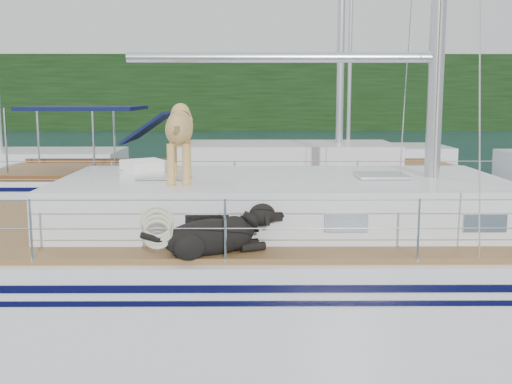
{
  "coord_description": "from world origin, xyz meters",
  "views": [
    {
      "loc": [
        0.45,
        -7.58,
        2.77
      ],
      "look_at": [
        0.5,
        0.2,
        1.6
      ],
      "focal_mm": 45.0,
      "sensor_mm": 36.0,
      "label": 1
    }
  ],
  "objects": [
    {
      "name": "ground",
      "position": [
        0.0,
        0.0,
        0.0
      ],
      "size": [
        120.0,
        120.0,
        0.0
      ],
      "primitive_type": "plane",
      "color": "black",
      "rests_on": "ground"
    },
    {
      "name": "tree_line",
      "position": [
        0.0,
        45.0,
        3.0
      ],
      "size": [
        90.0,
        3.0,
        6.0
      ],
      "primitive_type": "cube",
      "color": "black",
      "rests_on": "ground"
    },
    {
      "name": "shore_bank",
      "position": [
        0.0,
        46.2,
        0.6
      ],
      "size": [
        92.0,
        1.0,
        1.2
      ],
      "primitive_type": "cube",
      "color": "#595147",
      "rests_on": "ground"
    },
    {
      "name": "main_sailboat",
      "position": [
        0.09,
        -0.01,
        0.68
      ],
      "size": [
        12.0,
        3.87,
        14.01
      ],
      "color": "white",
      "rests_on": "ground"
    },
    {
      "name": "neighbor_sailboat",
      "position": [
        0.1,
        6.64,
        0.63
      ],
      "size": [
        11.0,
        3.5,
        13.3
      ],
      "color": "white",
      "rests_on": "ground"
    },
    {
      "name": "bg_boat_west",
      "position": [
        -8.0,
        14.0,
        0.45
      ],
      "size": [
        8.0,
        3.0,
        11.65
      ],
      "color": "white",
      "rests_on": "ground"
    },
    {
      "name": "bg_boat_center",
      "position": [
        4.0,
        16.0,
        0.45
      ],
      "size": [
        7.2,
        3.0,
        11.65
      ],
      "color": "white",
      "rests_on": "ground"
    }
  ]
}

